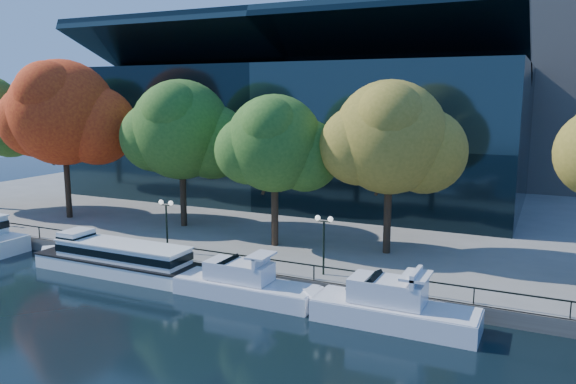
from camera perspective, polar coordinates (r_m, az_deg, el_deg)
The scene contains 13 objects.
ground at distance 39.63m, azimuth -12.91°, elevation -9.41°, with size 160.00×160.00×0.00m, color black.
promenade at distance 70.74m, azimuth 5.54°, elevation -0.27°, with size 90.00×67.08×1.00m.
railing at distance 41.53m, azimuth -10.24°, elevation -5.62°, with size 88.20×0.08×0.99m.
convention_building at distance 67.03m, azimuth 1.08°, elevation 6.11°, with size 50.00×24.57×21.43m.
tour_boat at distance 43.26m, azimuth -17.24°, elevation -6.31°, with size 14.76×3.29×2.80m.
cruiser_near at distance 36.72m, azimuth -4.91°, elevation -9.19°, with size 10.54×2.71×3.05m.
cruiser_far at distance 32.94m, azimuth 10.06°, elevation -11.35°, with size 10.45×2.90×3.41m.
tree_1 at distance 57.90m, azimuth -21.82°, elevation 7.28°, with size 12.54×10.29×15.22m.
tree_2 at distance 51.19m, azimuth -10.68°, elevation 6.02°, with size 11.14×9.14×13.27m.
tree_3 at distance 43.65m, azimuth -1.23°, elevation 4.73°, with size 9.51×7.79×11.97m.
tree_4 at distance 42.10m, azimuth 10.51°, elevation 5.23°, with size 10.55×8.65×13.03m.
lamp_1 at distance 43.60m, azimuth -12.26°, elevation -2.18°, with size 1.26×0.36×4.03m.
lamp_2 at distance 37.31m, azimuth 3.67°, elevation -4.01°, with size 1.26×0.36×4.03m.
Camera 1 is at (23.49, -29.18, 12.94)m, focal length 35.00 mm.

